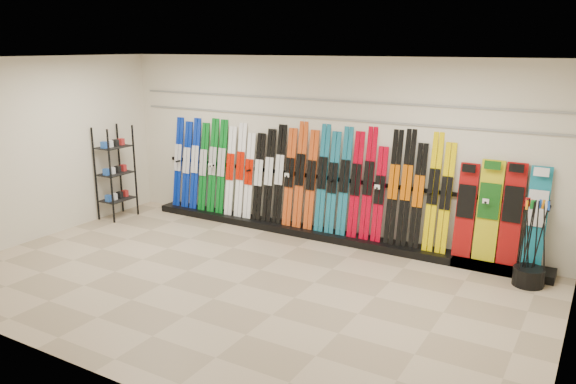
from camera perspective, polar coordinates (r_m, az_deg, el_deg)
The scene contains 12 objects.
floor at distance 7.82m, azimuth -5.08°, elevation -9.24°, with size 8.00×8.00×0.00m, color gray.
back_wall at distance 9.45m, azimuth 3.51°, elevation 4.50°, with size 8.00×8.00×0.00m, color beige.
left_wall at distance 10.17m, azimuth -24.08°, elevation 3.98°, with size 5.00×5.00×0.00m, color beige.
ceiling at distance 7.16m, azimuth -5.63°, elevation 13.30°, with size 8.00×8.00×0.00m, color silver.
ski_rack_base at distance 9.52m, azimuth 3.99°, elevation -4.39°, with size 8.00×0.40×0.12m, color black.
skis at distance 9.63m, azimuth 0.79°, elevation 1.49°, with size 5.38×0.29×1.81m.
snowboards at distance 8.57m, azimuth 20.74°, elevation -2.03°, with size 1.24×0.23×1.47m.
accessory_rack at distance 10.95m, azimuth -17.12°, elevation 1.90°, with size 0.40×0.60×1.73m, color black.
pole_bin at distance 8.36m, azimuth 23.22°, elevation -7.90°, with size 0.41×0.41×0.25m, color black.
ski_poles at distance 8.22m, azimuth 23.39°, elevation -4.69°, with size 0.40×0.27×1.18m.
slatwall_rail_0 at distance 9.35m, azimuth 3.50°, elevation 7.50°, with size 7.60×0.02×0.03m, color gray.
slatwall_rail_1 at distance 9.32m, azimuth 3.53°, elevation 9.33°, with size 7.60×0.02×0.03m, color gray.
Camera 1 is at (4.18, -5.81, 3.16)m, focal length 35.00 mm.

